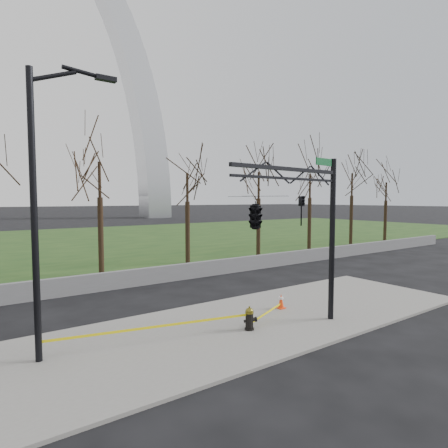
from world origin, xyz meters
TOP-DOWN VIEW (x-y plane):
  - ground at (0.00, 0.00)m, footprint 500.00×500.00m
  - sidewalk at (0.00, 0.00)m, footprint 18.00×6.00m
  - grass_strip at (0.00, 30.00)m, footprint 120.00×40.00m
  - guardrail at (0.00, 8.00)m, footprint 60.00×0.30m
  - gateway_arch at (0.00, 75.00)m, footprint 66.00×6.00m
  - tree_row at (3.72, 12.00)m, footprint 53.44×4.00m
  - fire_hydrant at (-1.23, -0.68)m, footprint 0.51×0.33m
  - traffic_cone at (1.38, 0.51)m, footprint 0.33×0.33m
  - street_light at (-7.29, 0.75)m, footprint 2.39×0.22m
  - traffic_signal_mast at (-1.25, -1.81)m, footprint 5.08×2.52m
  - caution_tape at (-3.00, -0.00)m, footprint 8.90×1.43m

SIDE VIEW (x-z plane):
  - ground at x=0.00m, z-range 0.00..0.00m
  - grass_strip at x=0.00m, z-range 0.00..0.06m
  - sidewalk at x=0.00m, z-range 0.00..0.10m
  - traffic_cone at x=1.38m, z-range 0.10..0.70m
  - guardrail at x=0.00m, z-range 0.00..0.90m
  - fire_hydrant at x=-1.23m, z-range 0.07..0.88m
  - caution_tape at x=-3.00m, z-range 0.32..0.73m
  - tree_row at x=3.72m, z-range 0.00..7.80m
  - traffic_signal_mast at x=-1.25m, z-range 1.15..7.15m
  - street_light at x=-7.29m, z-range 0.59..8.80m
  - gateway_arch at x=0.00m, z-range 0.00..65.00m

